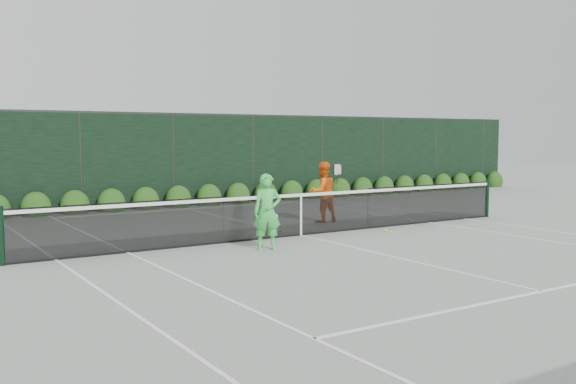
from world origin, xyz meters
TOP-DOWN VIEW (x-y plane):
  - ground at (0.00, 0.00)m, footprint 80.00×80.00m
  - tennis_net at (-0.02, 0.00)m, footprint 12.90×0.10m
  - player_woman at (-1.59, -1.15)m, footprint 0.67×0.57m
  - player_man at (1.79, 1.62)m, footprint 0.91×0.66m
  - court_lines at (0.00, 0.00)m, footprint 11.03×23.83m
  - windscreen_fence at (0.00, -2.71)m, footprint 32.00×21.07m
  - hedge_row at (-0.00, 7.15)m, footprint 31.66×0.65m
  - tennis_balls at (1.29, -0.28)m, footprint 2.25×1.69m

SIDE VIEW (x-z plane):
  - ground at x=0.00m, z-range 0.00..0.00m
  - court_lines at x=0.00m, z-range 0.00..0.01m
  - tennis_balls at x=1.29m, z-range 0.00..0.07m
  - hedge_row at x=0.00m, z-range -0.23..0.70m
  - tennis_net at x=-0.02m, z-range 0.00..1.07m
  - player_woman at x=-1.59m, z-range 0.00..1.54m
  - player_man at x=1.79m, z-range 0.00..1.62m
  - windscreen_fence at x=0.00m, z-range -0.02..3.04m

